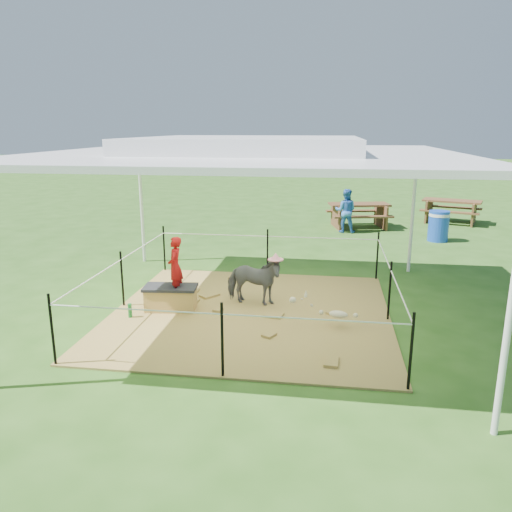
# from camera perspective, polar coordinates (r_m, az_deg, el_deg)

# --- Properties ---
(ground) EXTENTS (90.00, 90.00, 0.00)m
(ground) POSITION_cam_1_polar(r_m,az_deg,el_deg) (8.47, -0.60, -6.59)
(ground) COLOR #2D5919
(ground) RESTS_ON ground
(hay_patch) EXTENTS (4.60, 4.60, 0.03)m
(hay_patch) POSITION_cam_1_polar(r_m,az_deg,el_deg) (8.46, -0.60, -6.49)
(hay_patch) COLOR brown
(hay_patch) RESTS_ON ground
(canopy_tent) EXTENTS (6.30, 6.30, 2.90)m
(canopy_tent) POSITION_cam_1_polar(r_m,az_deg,el_deg) (7.91, -0.65, 11.93)
(canopy_tent) COLOR silver
(canopy_tent) RESTS_ON ground
(rope_fence) EXTENTS (4.54, 4.54, 1.00)m
(rope_fence) POSITION_cam_1_polar(r_m,az_deg,el_deg) (8.26, -0.61, -2.42)
(rope_fence) COLOR black
(rope_fence) RESTS_ON ground
(straw_bale) EXTENTS (0.87, 0.50, 0.37)m
(straw_bale) POSITION_cam_1_polar(r_m,az_deg,el_deg) (8.63, -9.71, -4.87)
(straw_bale) COLOR #B28040
(straw_bale) RESTS_ON hay_patch
(dark_cloth) EXTENTS (0.93, 0.55, 0.05)m
(dark_cloth) POSITION_cam_1_polar(r_m,az_deg,el_deg) (8.56, -9.77, -3.56)
(dark_cloth) COLOR black
(dark_cloth) RESTS_ON straw_bale
(woman) EXTENTS (0.27, 0.39, 1.00)m
(woman) POSITION_cam_1_polar(r_m,az_deg,el_deg) (8.40, -9.26, -0.51)
(woman) COLOR #A81011
(woman) RESTS_ON straw_bale
(green_bottle) EXTENTS (0.07, 0.07, 0.23)m
(green_bottle) POSITION_cam_1_polar(r_m,az_deg,el_deg) (8.44, -14.20, -6.06)
(green_bottle) COLOR #197029
(green_bottle) RESTS_ON hay_patch
(pony) EXTENTS (1.07, 0.60, 0.86)m
(pony) POSITION_cam_1_polar(r_m,az_deg,el_deg) (8.67, -0.32, -2.87)
(pony) COLOR #505055
(pony) RESTS_ON hay_patch
(pink_hat) EXTENTS (0.27, 0.27, 0.12)m
(pink_hat) POSITION_cam_1_polar(r_m,az_deg,el_deg) (8.54, -0.32, 0.28)
(pink_hat) COLOR pink
(pink_hat) RESTS_ON pony
(foal) EXTENTS (0.92, 0.62, 0.47)m
(foal) POSITION_cam_1_polar(r_m,az_deg,el_deg) (7.87, 9.39, -6.41)
(foal) COLOR #BEAB8B
(foal) RESTS_ON hay_patch
(trash_barrel) EXTENTS (0.64, 0.64, 0.84)m
(trash_barrel) POSITION_cam_1_polar(r_m,az_deg,el_deg) (14.58, 20.13, 3.24)
(trash_barrel) COLOR blue
(trash_barrel) RESTS_ON ground
(picnic_table_near) EXTENTS (2.05, 1.66, 0.76)m
(picnic_table_near) POSITION_cam_1_polar(r_m,az_deg,el_deg) (15.91, 11.65, 4.55)
(picnic_table_near) COLOR brown
(picnic_table_near) RESTS_ON ground
(picnic_table_far) EXTENTS (2.12, 1.82, 0.75)m
(picnic_table_far) POSITION_cam_1_polar(r_m,az_deg,el_deg) (17.63, 21.40, 4.79)
(picnic_table_far) COLOR brown
(picnic_table_far) RESTS_ON ground
(distant_person) EXTENTS (0.67, 0.55, 1.29)m
(distant_person) POSITION_cam_1_polar(r_m,az_deg,el_deg) (15.05, 10.20, 5.10)
(distant_person) COLOR blue
(distant_person) RESTS_ON ground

